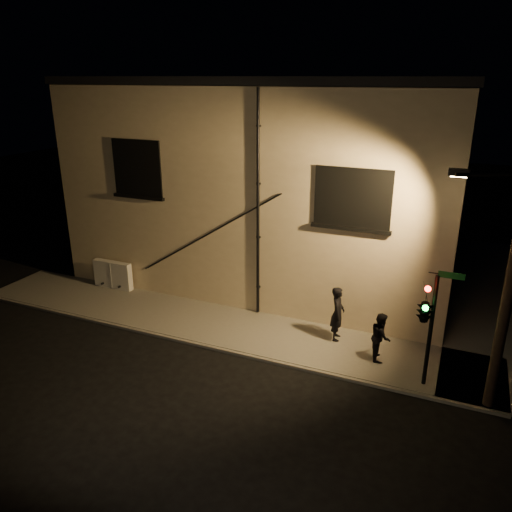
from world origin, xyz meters
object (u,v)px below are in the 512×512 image
at_px(pedestrian_b, 381,336).
at_px(streetlamp_pole, 505,286).
at_px(traffic_signal, 425,310).
at_px(utility_cabinet, 113,275).
at_px(pedestrian_a, 337,313).

relative_size(pedestrian_b, streetlamp_pole, 0.23).
bearing_deg(traffic_signal, streetlamp_pole, -4.79).
bearing_deg(utility_cabinet, streetlamp_pole, -9.43).
bearing_deg(traffic_signal, pedestrian_a, 149.19).
relative_size(traffic_signal, streetlamp_pole, 0.52).
height_order(pedestrian_a, pedestrian_b, pedestrian_a).
bearing_deg(pedestrian_a, pedestrian_b, -123.17).
height_order(utility_cabinet, streetlamp_pole, streetlamp_pole).
distance_m(pedestrian_a, traffic_signal, 3.70).
xyz_separation_m(pedestrian_b, streetlamp_pole, (3.16, -1.16, 2.78)).
distance_m(utility_cabinet, pedestrian_b, 11.74).
relative_size(pedestrian_a, streetlamp_pole, 0.28).
distance_m(pedestrian_a, pedestrian_b, 1.78).
height_order(utility_cabinet, traffic_signal, traffic_signal).
bearing_deg(utility_cabinet, pedestrian_b, -6.37).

